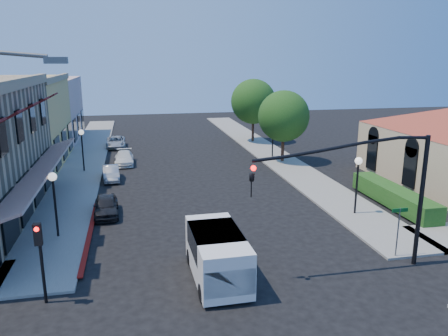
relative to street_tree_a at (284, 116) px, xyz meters
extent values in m
plane|color=black|center=(-8.80, -22.00, -4.19)|extent=(120.00, 120.00, 0.00)
cube|color=gray|center=(-17.55, 5.00, -4.13)|extent=(3.50, 50.00, 0.12)
cube|color=gray|center=(-0.05, 5.00, -4.13)|extent=(3.50, 50.00, 0.12)
cube|color=maroon|center=(-15.70, -14.00, -4.19)|extent=(0.25, 10.00, 0.06)
cube|color=tan|center=(-19.45, -11.00, 3.61)|extent=(0.50, 18.20, 0.60)
cube|color=#561416|center=(-18.40, -11.00, -1.14)|extent=(1.75, 17.00, 0.67)
cube|color=#531010|center=(-18.75, -14.60, 2.36)|extent=(1.02, 1.50, 0.60)
cube|color=#531010|center=(-18.75, -11.20, 2.36)|extent=(1.02, 1.50, 0.60)
cube|color=#531010|center=(-18.75, -7.80, 2.36)|extent=(1.02, 1.50, 0.60)
cube|color=#531010|center=(-18.75, -4.40, 2.36)|extent=(1.02, 1.50, 0.60)
cube|color=black|center=(-19.25, -15.10, -2.59)|extent=(0.12, 2.60, 2.60)
cube|color=black|center=(-19.25, -11.70, -2.59)|extent=(0.12, 2.60, 2.60)
cube|color=black|center=(-19.25, -8.30, -2.59)|extent=(0.12, 2.60, 2.60)
cube|color=black|center=(-19.25, -4.90, -2.59)|extent=(0.12, 2.60, 2.60)
cube|color=tan|center=(-24.30, 4.00, -0.39)|extent=(10.00, 12.00, 7.60)
cube|color=#D4A8A0|center=(-24.30, 16.00, -0.69)|extent=(10.00, 12.00, 7.00)
cube|color=black|center=(5.65, -10.50, -2.39)|extent=(0.12, 1.40, 2.80)
cube|color=black|center=(5.65, -5.50, -2.39)|extent=(0.12, 1.40, 2.80)
cube|color=#1F5117|center=(2.90, -13.00, -4.19)|extent=(1.40, 8.00, 1.10)
cylinder|color=#301D13|center=(0.00, 0.00, -3.14)|extent=(0.28, 0.28, 2.10)
sphere|color=#1F5117|center=(0.00, 0.00, 0.01)|extent=(4.56, 4.56, 4.56)
cylinder|color=#301D13|center=(0.00, 10.00, -3.06)|extent=(0.28, 0.28, 2.27)
sphere|color=#1F5117|center=(0.00, 10.00, 0.36)|extent=(4.94, 4.94, 4.94)
cylinder|color=black|center=(-0.80, -20.50, -1.19)|extent=(0.20, 0.20, 6.00)
cylinder|color=black|center=(-4.70, -20.50, 1.41)|extent=(7.80, 0.14, 0.14)
imported|color=black|center=(-8.60, -20.50, 0.51)|extent=(0.20, 0.16, 1.00)
sphere|color=#FF0C0C|center=(-8.60, -20.68, 0.81)|extent=(0.22, 0.22, 0.22)
cylinder|color=black|center=(-16.80, -20.50, -2.69)|extent=(0.12, 0.12, 3.00)
cube|color=black|center=(-16.80, -20.65, -1.29)|extent=(0.28, 0.22, 0.85)
sphere|color=#FF0C0C|center=(-16.80, -20.77, -1.04)|extent=(0.18, 0.18, 0.18)
cube|color=#595B5E|center=(-15.10, -24.00, 4.96)|extent=(0.60, 0.25, 0.18)
cylinder|color=#595B5E|center=(-1.30, -19.80, -2.94)|extent=(0.06, 0.06, 2.50)
cube|color=#0C591E|center=(-1.30, -19.80, -1.79)|extent=(0.80, 0.04, 0.18)
cylinder|color=black|center=(-17.30, -14.00, -2.59)|extent=(0.12, 0.12, 3.20)
sphere|color=white|center=(-17.30, -14.00, -0.84)|extent=(0.44, 0.44, 0.44)
cylinder|color=black|center=(-17.30, 0.00, -2.59)|extent=(0.12, 0.12, 3.20)
sphere|color=white|center=(-17.30, 0.00, -0.84)|extent=(0.44, 0.44, 0.44)
cylinder|color=black|center=(-0.30, -14.00, -2.59)|extent=(0.12, 0.12, 3.20)
sphere|color=white|center=(-0.30, -14.00, -0.84)|extent=(0.44, 0.44, 0.44)
cylinder|color=black|center=(-0.30, 2.00, -2.59)|extent=(0.12, 0.12, 3.20)
sphere|color=white|center=(-0.30, 2.00, -0.84)|extent=(0.44, 0.44, 0.44)
cube|color=white|center=(-9.94, -20.00, -3.07)|extent=(2.11, 4.76, 1.93)
cube|color=white|center=(-9.91, -22.04, -3.17)|extent=(2.00, 0.67, 1.07)
cube|color=black|center=(-9.92, -21.67, -2.64)|extent=(1.83, 0.13, 0.97)
cube|color=black|center=(-9.94, -19.68, -2.58)|extent=(2.10, 2.82, 0.97)
cylinder|color=black|center=(-10.83, -21.63, -3.84)|extent=(0.28, 0.71, 0.71)
cylinder|color=black|center=(-10.88, -18.40, -3.84)|extent=(0.28, 0.71, 0.71)
cylinder|color=black|center=(-9.00, -21.60, -3.84)|extent=(0.28, 0.71, 0.71)
cylinder|color=black|center=(-9.05, -18.37, -3.84)|extent=(0.28, 0.71, 0.71)
imported|color=black|center=(-14.98, -10.98, -3.60)|extent=(1.55, 3.57, 1.20)
imported|color=#A5A7AA|center=(-15.00, -3.00, -3.64)|extent=(1.43, 3.45, 1.11)
imported|color=white|center=(-14.05, 2.08, -3.63)|extent=(1.60, 3.92, 1.14)
imported|color=#B3B5B9|center=(-15.00, 10.00, -3.61)|extent=(2.00, 4.24, 1.17)
camera|label=1|loc=(-13.17, -36.72, 5.02)|focal=35.00mm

